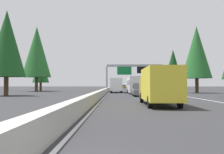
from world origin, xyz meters
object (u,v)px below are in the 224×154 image
at_px(sign_gantry_overhead, 135,70).
at_px(conifer_right_distant, 149,73).
at_px(box_truck_far_center, 159,85).
at_px(conifer_left_mid, 41,68).
at_px(pickup_distant_a, 140,90).
at_px(sedan_near_center, 132,89).
at_px(minivan_distant_b, 133,86).
at_px(box_truck_far_right, 116,85).
at_px(bus_far_left, 135,84).
at_px(sedan_mid_center, 123,86).
at_px(conifer_left_foreground, 7,43).
at_px(sedan_mid_left, 124,87).
at_px(conifer_right_far, 173,65).
at_px(conifer_left_near, 37,52).
at_px(conifer_right_mid, 197,52).

relative_size(sign_gantry_overhead, conifer_right_distant, 1.17).
relative_size(box_truck_far_center, conifer_left_mid, 0.86).
xyz_separation_m(pickup_distant_a, sedan_near_center, (23.61, -0.31, -0.23)).
xyz_separation_m(minivan_distant_b, box_truck_far_right, (-59.23, 7.07, 0.66)).
xyz_separation_m(bus_far_left, box_truck_far_right, (4.37, 3.51, -0.11)).
distance_m(sedan_near_center, conifer_right_distant, 55.47).
bearing_deg(sedan_mid_center, conifer_right_distant, -140.56).
relative_size(box_truck_far_right, conifer_left_mid, 0.86).
relative_size(box_truck_far_center, minivan_distant_b, 1.70).
distance_m(sign_gantry_overhead, conifer_left_mid, 25.90).
distance_m(conifer_left_foreground, conifer_left_mid, 30.01).
relative_size(pickup_distant_a, conifer_left_mid, 0.57).
bearing_deg(minivan_distant_b, sedan_mid_left, 19.68).
distance_m(pickup_distant_a, conifer_right_far, 60.04).
bearing_deg(minivan_distant_b, box_truck_far_center, 177.71).
relative_size(sign_gantry_overhead, sedan_mid_center, 2.88).
bearing_deg(bus_far_left, sedan_mid_left, -0.13).
height_order(bus_far_left, box_truck_far_right, bus_far_left).
xyz_separation_m(conifer_right_far, conifer_left_mid, (-26.66, 40.40, -2.71)).
bearing_deg(sedan_mid_left, conifer_left_mid, 156.68).
bearing_deg(conifer_right_far, pickup_distant_a, 163.16).
bearing_deg(minivan_distant_b, box_truck_far_right, 173.19).
relative_size(sedan_mid_center, sedan_mid_left, 1.00).
xyz_separation_m(sedan_near_center, minivan_distant_b, (51.65, -3.39, 0.27)).
bearing_deg(conifer_left_near, bus_far_left, -119.07).
xyz_separation_m(box_truck_far_center, conifer_right_far, (74.07, -17.25, 7.07)).
bearing_deg(bus_far_left, pickup_distant_a, 179.36).
distance_m(sedan_mid_center, conifer_left_near, 71.09).
bearing_deg(conifer_left_foreground, conifer_left_near, 6.47).
bearing_deg(box_truck_far_right, sedan_near_center, -25.93).
height_order(conifer_right_mid, conifer_right_far, conifer_right_far).
distance_m(box_truck_far_center, sedan_mid_left, 101.84).
height_order(sedan_near_center, minivan_distant_b, minivan_distant_b).
relative_size(conifer_right_distant, conifer_left_near, 0.70).
bearing_deg(sedan_near_center, bus_far_left, 179.15).
height_order(box_truck_far_right, conifer_left_foreground, conifer_left_foreground).
bearing_deg(sign_gantry_overhead, conifer_right_mid, -120.81).
distance_m(pickup_distant_a, conifer_left_foreground, 20.90).
xyz_separation_m(box_truck_far_center, box_truck_far_right, (33.11, 3.38, 0.00)).
bearing_deg(conifer_right_far, bus_far_left, 159.32).
height_order(conifer_right_distant, conifer_left_mid, conifer_right_distant).
relative_size(sedan_mid_center, conifer_right_mid, 0.33).
bearing_deg(sedan_mid_left, bus_far_left, 179.87).
bearing_deg(pickup_distant_a, conifer_right_far, -16.84).
bearing_deg(pickup_distant_a, sign_gantry_overhead, -2.33).
relative_size(sedan_mid_left, conifer_left_foreground, 0.34).
height_order(minivan_distant_b, conifer_left_mid, conifer_left_mid).
relative_size(minivan_distant_b, conifer_left_mid, 0.51).
height_order(sedan_mid_center, conifer_left_near, conifer_left_near).
relative_size(pickup_distant_a, sedan_near_center, 1.27).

